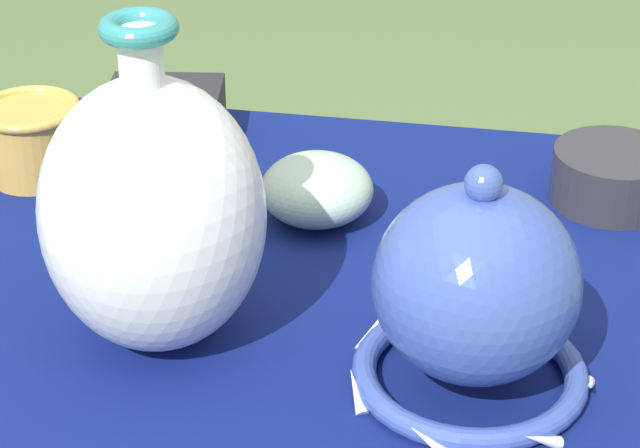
{
  "coord_description": "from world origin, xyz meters",
  "views": [
    {
      "loc": [
        0.22,
        -1.06,
        1.38
      ],
      "look_at": [
        0.05,
        -0.1,
        0.82
      ],
      "focal_mm": 70.0,
      "sensor_mm": 36.0,
      "label": 1
    }
  ],
  "objects": [
    {
      "name": "display_table",
      "position": [
        0.0,
        -0.01,
        0.63
      ],
      "size": [
        1.11,
        0.75,
        0.7
      ],
      "color": "#38383D",
      "rests_on": "ground_plane"
    },
    {
      "name": "vase_tall_bulbous",
      "position": [
        -0.1,
        -0.14,
        0.83
      ],
      "size": [
        0.2,
        0.2,
        0.32
      ],
      "color": "white",
      "rests_on": "display_table"
    },
    {
      "name": "vase_dome_bell",
      "position": [
        0.2,
        -0.16,
        0.79
      ],
      "size": [
        0.22,
        0.23,
        0.22
      ],
      "color": "#3851A8",
      "rests_on": "display_table"
    },
    {
      "name": "mosaic_tile_box",
      "position": [
        -0.21,
        0.26,
        0.73
      ],
      "size": [
        0.16,
        0.16,
        0.07
      ],
      "rotation": [
        0.0,
        0.0,
        0.15
      ],
      "color": "#232328",
      "rests_on": "display_table"
    },
    {
      "name": "cup_wide_ochre",
      "position": [
        -0.33,
        0.15,
        0.75
      ],
      "size": [
        0.12,
        0.12,
        0.09
      ],
      "color": "gold",
      "rests_on": "display_table"
    },
    {
      "name": "pot_squat_charcoal",
      "position": [
        0.33,
        0.21,
        0.73
      ],
      "size": [
        0.14,
        0.14,
        0.06
      ],
      "primitive_type": "cylinder",
      "color": "#2D2D33",
      "rests_on": "display_table"
    },
    {
      "name": "bowl_shallow_celadon",
      "position": [
        0.01,
        0.11,
        0.74
      ],
      "size": [
        0.12,
        0.12,
        0.07
      ],
      "primitive_type": "ellipsoid",
      "color": "#A8CCB7",
      "rests_on": "display_table"
    }
  ]
}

